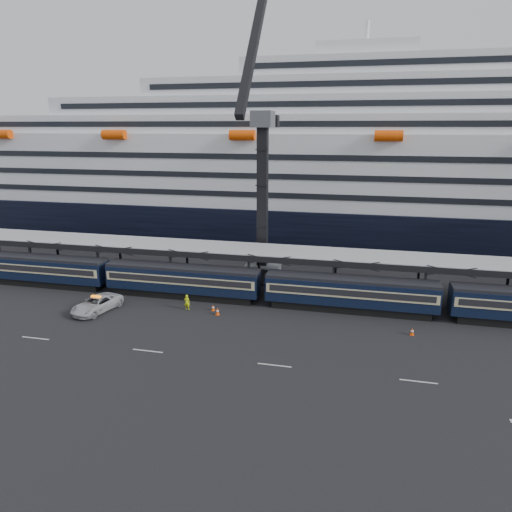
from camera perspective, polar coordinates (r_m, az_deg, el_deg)
The scene contains 10 objects.
ground at distance 44.71m, azimuth 21.69°, elevation -12.07°, with size 260.00×260.00×0.00m, color black.
train at distance 52.44m, azimuth 15.35°, elevation -4.68°, with size 133.05×3.00×4.05m.
canopy at distance 55.76m, azimuth 20.20°, elevation -0.58°, with size 130.00×6.25×5.53m.
cruise_ship at distance 85.78m, azimuth 17.40°, elevation 9.98°, with size 214.09×28.84×34.00m.
crane_dark_near at distance 59.64m, azimuth 0.74°, elevation 7.99°, with size 4.50×17.75×35.08m.
pickup_truck at distance 54.60m, azimuth -19.28°, elevation -5.70°, with size 2.84×6.17×1.71m, color #ADAFB4.
worker at distance 52.63m, azimuth -8.63°, elevation -5.73°, with size 0.65×0.43×1.79m, color #CCE80C.
traffic_cone_b at distance 51.00m, azimuth -4.84°, elevation -6.89°, with size 0.43×0.43×0.85m.
traffic_cone_c at distance 52.17m, azimuth -5.39°, elevation -6.43°, with size 0.37×0.37×0.74m.
traffic_cone_d at distance 48.75m, azimuth 18.94°, elevation -8.89°, with size 0.40×0.40×0.81m.
Camera 1 is at (-7.69, -39.19, 20.11)m, focal length 32.00 mm.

